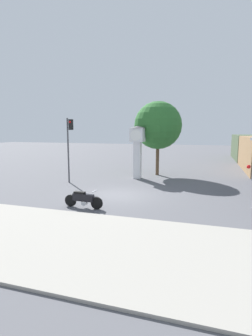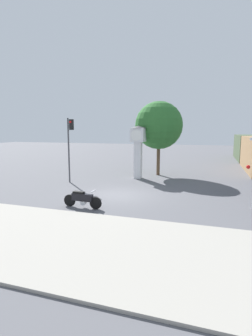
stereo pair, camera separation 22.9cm
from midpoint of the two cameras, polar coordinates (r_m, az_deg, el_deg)
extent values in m
plane|color=#56565B|center=(16.67, -1.83, -5.89)|extent=(120.00, 120.00, 0.00)
cube|color=#9E998E|center=(10.49, -15.38, -14.59)|extent=(36.00, 6.00, 0.10)
cylinder|color=black|center=(13.76, -6.87, -7.61)|extent=(0.65, 0.13, 0.64)
cylinder|color=black|center=(14.49, -12.41, -6.94)|extent=(0.65, 0.13, 0.64)
cube|color=black|center=(14.05, -9.74, -6.35)|extent=(1.19, 0.27, 0.39)
cube|color=black|center=(14.09, -10.53, -5.28)|extent=(0.61, 0.27, 0.11)
cylinder|color=silver|center=(14.09, -9.52, -7.42)|extent=(0.31, 0.22, 0.30)
cube|color=silver|center=(13.66, -7.35, -5.05)|extent=(0.08, 0.47, 0.04)
cube|color=white|center=(22.17, 2.20, 1.72)|extent=(0.59, 0.59, 3.10)
cube|color=white|center=(22.03, 2.23, 7.19)|extent=(1.13, 1.13, 1.13)
cylinder|color=white|center=(21.48, 1.83, 7.16)|extent=(0.90, 0.02, 0.90)
cone|color=#333338|center=(22.03, 2.24, 8.91)|extent=(1.35, 1.35, 0.20)
cube|color=#425138|center=(40.35, 24.30, 4.14)|extent=(2.80, 10.46, 3.40)
cylinder|color=#47474C|center=(20.78, -12.77, 3.69)|extent=(0.12, 0.12, 4.98)
cube|color=black|center=(20.58, -12.22, 9.22)|extent=(0.28, 0.24, 0.80)
sphere|color=red|center=(20.45, -12.45, 9.78)|extent=(0.16, 0.16, 0.16)
sphere|color=red|center=(14.91, 24.75, 0.24)|extent=(0.20, 0.20, 0.20)
cylinder|color=brown|center=(24.01, 6.58, 1.80)|extent=(0.30, 0.30, 2.80)
sphere|color=#2D6B2D|center=(23.87, 6.71, 9.21)|extent=(4.25, 4.25, 4.25)
camera|label=1|loc=(0.11, -90.36, -0.05)|focal=28.00mm
camera|label=2|loc=(0.11, 89.64, 0.05)|focal=28.00mm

